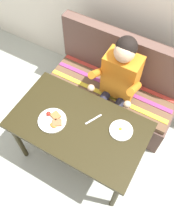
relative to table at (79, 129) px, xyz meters
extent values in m
plane|color=#ABB1A6|center=(0.00, 0.00, -0.65)|extent=(8.00, 8.00, 0.00)
cube|color=black|center=(0.00, 0.00, 0.06)|extent=(1.20, 0.70, 0.04)
cylinder|color=black|center=(-0.54, -0.29, -0.30)|extent=(0.05, 0.05, 0.69)
cylinder|color=black|center=(0.54, -0.29, -0.30)|extent=(0.05, 0.05, 0.69)
cylinder|color=black|center=(-0.54, 0.29, -0.30)|extent=(0.05, 0.05, 0.69)
cylinder|color=black|center=(0.54, 0.29, -0.30)|extent=(0.05, 0.05, 0.69)
cube|color=brown|center=(0.00, 0.72, -0.45)|extent=(1.44, 0.56, 0.40)
cube|color=brown|center=(0.00, 0.72, -0.22)|extent=(1.40, 0.52, 0.06)
cube|color=brown|center=(0.00, 0.94, 0.08)|extent=(1.44, 0.12, 0.54)
cube|color=yellow|center=(0.00, 0.58, -0.18)|extent=(1.38, 0.05, 0.01)
cube|color=#93387A|center=(0.00, 0.72, -0.18)|extent=(1.38, 0.05, 0.01)
cube|color=#C63D33|center=(0.00, 0.86, -0.18)|extent=(1.38, 0.05, 0.01)
cube|color=orange|center=(0.09, 0.66, 0.11)|extent=(0.34, 0.22, 0.48)
sphere|color=#DBAD89|center=(0.09, 0.64, 0.44)|extent=(0.19, 0.19, 0.19)
sphere|color=black|center=(0.09, 0.67, 0.47)|extent=(0.19, 0.19, 0.19)
cylinder|color=orange|center=(-0.10, 0.52, 0.18)|extent=(0.07, 0.29, 0.23)
cylinder|color=orange|center=(0.28, 0.52, 0.18)|extent=(0.07, 0.29, 0.23)
sphere|color=#DBAD89|center=(-0.10, 0.40, 0.08)|extent=(0.07, 0.07, 0.07)
sphere|color=#DBAD89|center=(0.28, 0.40, 0.08)|extent=(0.07, 0.07, 0.07)
cylinder|color=#232333|center=(0.01, 0.49, -0.13)|extent=(0.09, 0.34, 0.09)
cylinder|color=#232333|center=(0.01, 0.32, -0.39)|extent=(0.08, 0.08, 0.52)
cube|color=black|center=(0.01, 0.26, -0.62)|extent=(0.09, 0.20, 0.05)
cylinder|color=#232333|center=(0.18, 0.49, -0.13)|extent=(0.09, 0.34, 0.09)
cylinder|color=#232333|center=(0.18, 0.32, -0.39)|extent=(0.08, 0.08, 0.52)
cube|color=black|center=(0.18, 0.26, -0.62)|extent=(0.09, 0.20, 0.05)
cylinder|color=white|center=(-0.22, -0.09, 0.09)|extent=(0.25, 0.25, 0.02)
cube|color=#9B6436|center=(-0.21, -0.04, 0.11)|extent=(0.10, 0.09, 0.02)
cube|color=#A15C38|center=(-0.16, -0.09, 0.11)|extent=(0.10, 0.10, 0.02)
sphere|color=red|center=(-0.27, -0.06, 0.12)|extent=(0.04, 0.04, 0.04)
ellipsoid|color=#CC6623|center=(-0.17, -0.12, 0.11)|extent=(0.06, 0.05, 0.02)
cylinder|color=white|center=(0.35, 0.12, 0.09)|extent=(0.20, 0.20, 0.01)
ellipsoid|color=white|center=(0.35, 0.12, 0.10)|extent=(0.09, 0.08, 0.01)
sphere|color=yellow|center=(0.34, 0.12, 0.11)|extent=(0.03, 0.03, 0.03)
cube|color=silver|center=(0.09, 0.11, 0.08)|extent=(0.09, 0.16, 0.00)
camera|label=1|loc=(0.57, -0.84, 1.90)|focal=38.40mm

